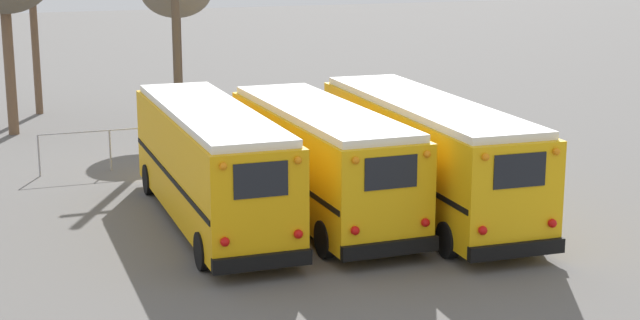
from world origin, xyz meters
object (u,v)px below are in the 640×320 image
school_bus_0 (210,162)px  utility_pole (176,16)px  school_bus_1 (321,159)px  school_bus_2 (425,152)px

school_bus_0 → utility_pole: size_ratio=1.10×
school_bus_0 → utility_pole: utility_pole is taller
school_bus_0 → school_bus_1: size_ratio=1.08×
utility_pole → school_bus_0: bearing=-98.4°
school_bus_2 → utility_pole: utility_pole is taller
school_bus_1 → utility_pole: size_ratio=1.02×
school_bus_2 → utility_pole: 13.80m
school_bus_1 → utility_pole: (-1.32, 12.30, 3.07)m
school_bus_0 → school_bus_2: (6.10, -0.96, 0.01)m
school_bus_2 → utility_pole: (-4.37, 12.73, 3.03)m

